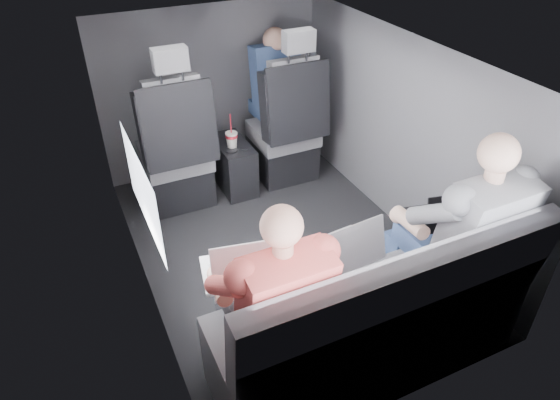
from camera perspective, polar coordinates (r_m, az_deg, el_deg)
name	(u,v)px	position (r m, az deg, el deg)	size (l,w,h in m)	color
floor	(281,249)	(3.45, 0.07, -5.58)	(2.60, 2.60, 0.00)	black
ceiling	(281,55)	(2.79, 0.09, 16.25)	(2.60, 2.60, 0.00)	#B2B2AD
panel_left	(133,199)	(2.85, -16.47, 0.11)	(0.02, 2.60, 1.35)	#56565B
panel_right	(401,135)	(3.50, 13.63, 7.21)	(0.02, 2.60, 1.35)	#56565B
panel_front	(212,91)	(4.16, -7.81, 12.27)	(1.80, 0.02, 1.35)	#56565B
panel_back	(414,305)	(2.20, 15.05, -11.51)	(1.80, 0.02, 1.35)	#56565B
side_window	(142,191)	(2.48, -15.48, 1.00)	(0.02, 0.75, 0.42)	white
seatbelt	(297,94)	(3.73, 1.95, 12.00)	(0.05, 0.01, 0.65)	black
front_seat_left	(177,157)	(3.77, -11.70, 4.79)	(0.52, 0.58, 1.26)	black
front_seat_right	(286,134)	(4.03, 0.74, 7.57)	(0.52, 0.58, 1.26)	black
center_console	(233,165)	(4.01, -5.34, 3.98)	(0.24, 0.48, 0.41)	black
rear_bench	(373,325)	(2.59, 10.53, -13.90)	(1.60, 0.57, 0.92)	#5B5B60
soda_cup	(232,139)	(3.81, -5.55, 6.90)	(0.09, 0.09, 0.28)	white
laptop_white	(245,270)	(2.35, -4.00, -7.94)	(0.41, 0.41, 0.27)	white
laptop_silver	(345,248)	(2.49, 7.41, -5.41)	(0.35, 0.32, 0.24)	#AFAFB4
laptop_black	(441,215)	(2.83, 17.89, -1.63)	(0.33, 0.33, 0.21)	black
passenger_rear_left	(271,301)	(2.24, -0.99, -11.45)	(0.47, 0.60, 1.18)	#303035
passenger_rear_right	(459,233)	(2.71, 19.74, -3.58)	(0.52, 0.63, 1.24)	navy
passenger_front_right	(275,82)	(4.12, -0.55, 13.37)	(0.38, 0.38, 0.74)	navy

